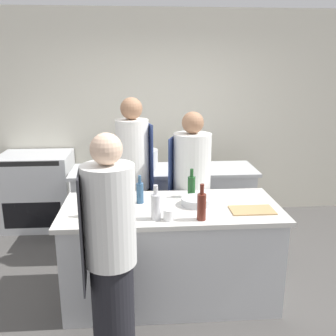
{
  "coord_description": "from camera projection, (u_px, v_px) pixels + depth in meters",
  "views": [
    {
      "loc": [
        -0.25,
        -3.05,
        2.07
      ],
      "look_at": [
        0.0,
        0.35,
        1.13
      ],
      "focal_mm": 40.0,
      "sensor_mm": 36.0,
      "label": 1
    }
  ],
  "objects": [
    {
      "name": "chef_at_stove",
      "position": [
        134.0,
        180.0,
        3.97
      ],
      "size": [
        0.38,
        0.37,
        1.76
      ],
      "rotation": [
        0.0,
        0.0,
        -1.35
      ],
      "color": "black",
      "rests_on": "ground_plane"
    },
    {
      "name": "pass_counter",
      "position": [
        164.0,
        203.0,
        4.56
      ],
      "size": [
        2.19,
        0.64,
        0.88
      ],
      "color": "silver",
      "rests_on": "ground_plane"
    },
    {
      "name": "bowl_mixing_large",
      "position": [
        121.0,
        201.0,
        3.29
      ],
      "size": [
        0.17,
        0.17,
        0.07
      ],
      "color": "#B7BABC",
      "rests_on": "prep_counter"
    },
    {
      "name": "stockpot",
      "position": [
        146.0,
        160.0,
        4.39
      ],
      "size": [
        0.29,
        0.29,
        0.24
      ],
      "color": "silver",
      "rests_on": "pass_counter"
    },
    {
      "name": "wall_back",
      "position": [
        158.0,
        116.0,
        5.18
      ],
      "size": [
        8.0,
        0.06,
        2.8
      ],
      "color": "silver",
      "rests_on": "ground_plane"
    },
    {
      "name": "ground_plane",
      "position": [
        171.0,
        295.0,
        3.5
      ],
      "size": [
        16.0,
        16.0,
        0.0
      ],
      "primitive_type": "plane",
      "color": "#4C4947"
    },
    {
      "name": "bottle_wine",
      "position": [
        191.0,
        186.0,
        3.47
      ],
      "size": [
        0.07,
        0.07,
        0.27
      ],
      "color": "#19471E",
      "rests_on": "prep_counter"
    },
    {
      "name": "chef_at_pass_far",
      "position": [
        191.0,
        191.0,
        3.87
      ],
      "size": [
        0.44,
        0.43,
        1.64
      ],
      "rotation": [
        0.0,
        0.0,
        1.22
      ],
      "color": "black",
      "rests_on": "ground_plane"
    },
    {
      "name": "bottle_cooking_oil",
      "position": [
        202.0,
        206.0,
        2.95
      ],
      "size": [
        0.07,
        0.07,
        0.3
      ],
      "color": "#5B2319",
      "rests_on": "prep_counter"
    },
    {
      "name": "prep_counter",
      "position": [
        171.0,
        252.0,
        3.38
      ],
      "size": [
        1.9,
        0.86,
        0.88
      ],
      "color": "silver",
      "rests_on": "ground_plane"
    },
    {
      "name": "bowl_prep_small",
      "position": [
        196.0,
        201.0,
        3.28
      ],
      "size": [
        0.26,
        0.26,
        0.07
      ],
      "color": "#B7BABC",
      "rests_on": "prep_counter"
    },
    {
      "name": "bottle_sauce",
      "position": [
        140.0,
        192.0,
        3.32
      ],
      "size": [
        0.06,
        0.06,
        0.25
      ],
      "color": "#2D5175",
      "rests_on": "prep_counter"
    },
    {
      "name": "chef_at_prep_near",
      "position": [
        110.0,
        253.0,
        2.55
      ],
      "size": [
        0.38,
        0.36,
        1.66
      ],
      "rotation": [
        0.0,
        0.0,
        1.67
      ],
      "color": "black",
      "rests_on": "ground_plane"
    },
    {
      "name": "bottle_vinegar",
      "position": [
        96.0,
        204.0,
        3.02
      ],
      "size": [
        0.07,
        0.07,
        0.26
      ],
      "color": "#B2A84C",
      "rests_on": "prep_counter"
    },
    {
      "name": "oven_range",
      "position": [
        38.0,
        190.0,
        4.92
      ],
      "size": [
        0.89,
        0.68,
        0.97
      ],
      "color": "silver",
      "rests_on": "ground_plane"
    },
    {
      "name": "bottle_olive_oil",
      "position": [
        156.0,
        206.0,
        2.96
      ],
      "size": [
        0.08,
        0.08,
        0.29
      ],
      "color": "silver",
      "rests_on": "prep_counter"
    },
    {
      "name": "cutting_board",
      "position": [
        252.0,
        210.0,
        3.16
      ],
      "size": [
        0.37,
        0.22,
        0.01
      ],
      "color": "tan",
      "rests_on": "prep_counter"
    },
    {
      "name": "cup",
      "position": [
        169.0,
        215.0,
        2.96
      ],
      "size": [
        0.09,
        0.09,
        0.09
      ],
      "color": "white",
      "rests_on": "prep_counter"
    }
  ]
}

